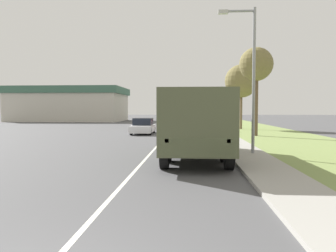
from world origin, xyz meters
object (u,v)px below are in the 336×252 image
(military_truck, at_px, (196,121))
(car_fourth_ahead, at_px, (191,117))
(car_second_ahead, at_px, (191,121))
(car_third_ahead, at_px, (190,119))
(car_nearest_ahead, at_px, (143,127))
(lamp_post, at_px, (249,66))

(military_truck, relative_size, car_fourth_ahead, 1.92)
(car_second_ahead, bearing_deg, car_third_ahead, 91.25)
(car_nearest_ahead, xyz_separation_m, car_third_ahead, (4.02, 22.89, 0.02))
(military_truck, height_order, car_nearest_ahead, military_truck)
(car_second_ahead, bearing_deg, lamp_post, -84.45)
(car_second_ahead, bearing_deg, military_truck, -89.94)
(car_nearest_ahead, distance_m, lamp_post, 15.08)
(car_nearest_ahead, xyz_separation_m, lamp_post, (6.70, -13.07, 3.42))
(car_nearest_ahead, height_order, car_second_ahead, car_second_ahead)
(car_third_ahead, bearing_deg, car_second_ahead, -88.75)
(car_second_ahead, bearing_deg, car_nearest_ahead, -109.48)
(car_third_ahead, distance_m, car_fourth_ahead, 9.51)
(car_nearest_ahead, bearing_deg, car_fourth_ahead, 82.56)
(military_truck, bearing_deg, lamp_post, 26.54)
(car_third_ahead, bearing_deg, lamp_post, -85.74)
(car_second_ahead, bearing_deg, car_fourth_ahead, 90.09)
(car_second_ahead, height_order, car_fourth_ahead, car_second_ahead)
(military_truck, bearing_deg, car_second_ahead, 90.06)
(car_nearest_ahead, distance_m, car_fourth_ahead, 32.67)
(military_truck, xyz_separation_m, car_nearest_ahead, (-4.29, 14.27, -1.00))
(car_fourth_ahead, bearing_deg, car_nearest_ahead, -97.44)
(car_second_ahead, distance_m, car_fourth_ahead, 20.35)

